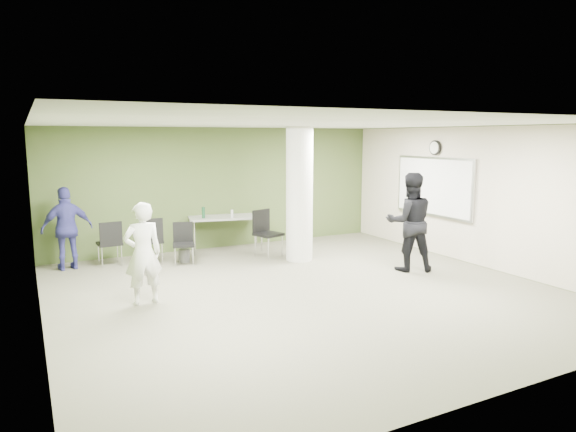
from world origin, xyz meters
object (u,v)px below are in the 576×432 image
man_black (410,222)px  man_blue (67,228)px  chair_back_left (110,240)px  folding_table (226,219)px  woman_white (143,254)px

man_black → man_blue: bearing=-3.5°
chair_back_left → man_black: (5.12, -3.03, 0.42)m
folding_table → man_blue: (-3.34, -0.15, 0.07)m
chair_back_left → man_blue: (-0.77, 0.10, 0.28)m
folding_table → man_black: man_black is taller
chair_back_left → man_blue: size_ratio=0.56×
folding_table → chair_back_left: 2.59m
chair_back_left → woman_white: (0.10, -2.73, 0.27)m
man_blue → woman_white: bearing=99.3°
folding_table → chair_back_left: bearing=-163.0°
woman_white → chair_back_left: bearing=-91.3°
woman_white → man_black: 5.03m
man_black → man_blue: size_ratio=1.17×
folding_table → man_blue: size_ratio=1.10×
man_blue → man_black: bearing=144.2°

